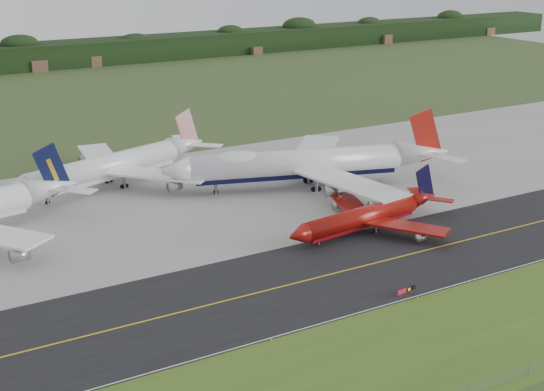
{
  "coord_description": "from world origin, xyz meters",
  "views": [
    {
      "loc": [
        -86.85,
        -112.87,
        60.43
      ],
      "look_at": [
        -8.94,
        22.0,
        7.99
      ],
      "focal_mm": 50.0,
      "sensor_mm": 36.0,
      "label": 1
    }
  ],
  "objects_px": {
    "jet_ba_747": "(306,163)",
    "taxiway_sign": "(407,290)",
    "jet_star_tail": "(114,166)",
    "jet_red_737": "(368,216)"
  },
  "relations": [
    {
      "from": "jet_star_tail",
      "to": "taxiway_sign",
      "type": "xyz_separation_m",
      "value": [
        24.01,
        -88.19,
        -4.39
      ]
    },
    {
      "from": "jet_ba_747",
      "to": "jet_red_737",
      "type": "relative_size",
      "value": 1.71
    },
    {
      "from": "jet_ba_747",
      "to": "taxiway_sign",
      "type": "relative_size",
      "value": 17.08
    },
    {
      "from": "jet_red_737",
      "to": "jet_star_tail",
      "type": "xyz_separation_m",
      "value": [
        -37.78,
        58.41,
        2.16
      ]
    },
    {
      "from": "jet_ba_747",
      "to": "jet_star_tail",
      "type": "relative_size",
      "value": 1.24
    },
    {
      "from": "jet_ba_747",
      "to": "jet_red_737",
      "type": "height_order",
      "value": "jet_ba_747"
    },
    {
      "from": "jet_red_737",
      "to": "jet_star_tail",
      "type": "bearing_deg",
      "value": 122.9
    },
    {
      "from": "jet_ba_747",
      "to": "taxiway_sign",
      "type": "xyz_separation_m",
      "value": [
        -18.11,
        -62.11,
        -5.49
      ]
    },
    {
      "from": "taxiway_sign",
      "to": "jet_ba_747",
      "type": "bearing_deg",
      "value": 73.75
    },
    {
      "from": "taxiway_sign",
      "to": "jet_star_tail",
      "type": "bearing_deg",
      "value": 105.23
    }
  ]
}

